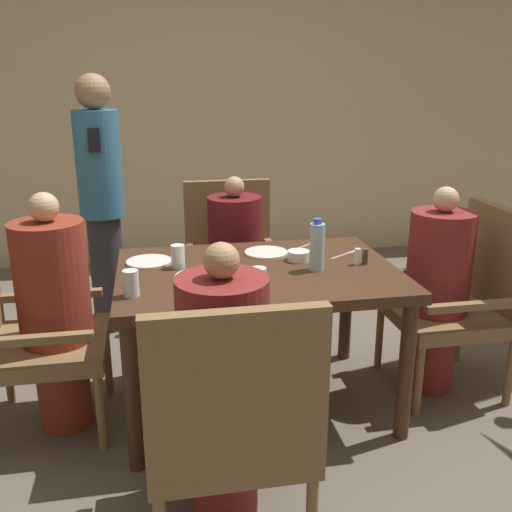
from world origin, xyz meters
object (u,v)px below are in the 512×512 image
at_px(chair_near_corner, 230,420).
at_px(plate_main_left, 149,262).
at_px(water_bottle, 317,246).
at_px(diner_in_far_chair, 235,260).
at_px(chair_right_side, 463,296).
at_px(plate_dessert_center, 200,277).
at_px(chair_left_side, 22,328).
at_px(diner_in_near_chair, 224,385).
at_px(teacup_with_saucer, 216,286).
at_px(glass_tall_mid, 131,283).
at_px(diner_in_right_chair, 437,289).
at_px(bowl_small, 299,256).
at_px(glass_tall_far, 259,281).
at_px(diner_in_left_chair, 55,312).
at_px(chair_far_side, 231,257).
at_px(standing_host, 102,199).
at_px(plate_main_right, 266,253).
at_px(glass_tall_near, 178,256).

relative_size(chair_near_corner, plate_main_left, 4.34).
bearing_deg(water_bottle, diner_in_far_chair, 108.71).
height_order(diner_in_far_chair, chair_right_side, diner_in_far_chair).
relative_size(diner_in_far_chair, chair_near_corner, 1.08).
bearing_deg(plate_dessert_center, chair_left_side, 174.75).
bearing_deg(diner_in_near_chair, plate_dessert_center, 91.71).
height_order(plate_dessert_center, teacup_with_saucer, teacup_with_saucer).
distance_m(diner_in_far_chair, glass_tall_mid, 1.17).
height_order(diner_in_right_chair, glass_tall_mid, diner_in_right_chair).
relative_size(chair_left_side, chair_right_side, 1.00).
relative_size(teacup_with_saucer, bowl_small, 1.21).
xyz_separation_m(plate_dessert_center, teacup_with_saucer, (0.05, -0.20, 0.02)).
bearing_deg(diner_in_right_chair, chair_right_side, -0.00).
relative_size(diner_in_right_chair, glass_tall_far, 9.68).
xyz_separation_m(diner_in_left_chair, plate_main_left, (0.43, 0.19, 0.15)).
height_order(chair_far_side, diner_in_near_chair, diner_in_near_chair).
xyz_separation_m(diner_in_right_chair, glass_tall_far, (-0.99, -0.31, 0.22)).
relative_size(chair_far_side, standing_host, 0.60).
xyz_separation_m(plate_main_right, bowl_small, (0.14, -0.14, 0.02)).
height_order(plate_main_right, bowl_small, bowl_small).
height_order(diner_in_far_chair, diner_in_right_chair, diner_in_right_chair).
bearing_deg(chair_left_side, diner_in_left_chair, 0.00).
xyz_separation_m(standing_host, bowl_small, (1.00, -1.00, -0.12)).
height_order(diner_in_near_chair, standing_host, standing_host).
bearing_deg(chair_near_corner, chair_right_side, 33.39).
bearing_deg(chair_far_side, diner_in_right_chair, -43.63).
xyz_separation_m(glass_tall_mid, glass_tall_far, (0.52, -0.06, 0.00)).
relative_size(water_bottle, glass_tall_mid, 2.20).
bearing_deg(teacup_with_saucer, diner_in_left_chair, 158.82).
bearing_deg(glass_tall_near, glass_tall_mid, -122.09).
xyz_separation_m(teacup_with_saucer, glass_tall_mid, (-0.35, 0.02, 0.03)).
xyz_separation_m(plate_dessert_center, glass_tall_far, (0.23, -0.24, 0.05)).
xyz_separation_m(standing_host, teacup_with_saucer, (0.55, -1.37, -0.12)).
bearing_deg(plate_dessert_center, glass_tall_near, 117.87).
bearing_deg(chair_near_corner, glass_tall_near, 96.16).
xyz_separation_m(chair_far_side, chair_right_side, (1.08, -0.89, 0.00)).
bearing_deg(glass_tall_mid, chair_far_side, 62.99).
xyz_separation_m(chair_near_corner, diner_in_near_chair, (0.00, 0.15, 0.04)).
xyz_separation_m(diner_in_left_chair, diner_in_far_chair, (0.93, 0.73, -0.04)).
distance_m(chair_right_side, glass_tall_near, 1.48).
distance_m(diner_in_near_chair, plate_main_right, 1.04).
bearing_deg(plate_main_right, standing_host, 135.10).
bearing_deg(diner_in_left_chair, diner_in_near_chair, -47.69).
bearing_deg(diner_in_far_chair, glass_tall_near, -119.65).
relative_size(chair_near_corner, water_bottle, 3.92).
bearing_deg(teacup_with_saucer, chair_left_side, 162.35).
distance_m(diner_in_left_chair, bowl_small, 1.17).
height_order(diner_in_left_chair, diner_in_far_chair, diner_in_left_chair).
bearing_deg(diner_in_near_chair, diner_in_far_chair, 79.87).
xyz_separation_m(chair_right_side, glass_tall_far, (-1.14, -0.31, 0.27)).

